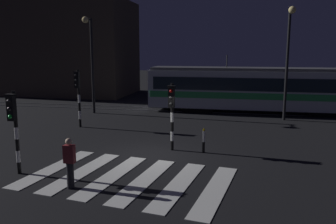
# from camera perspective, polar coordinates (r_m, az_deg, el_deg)

# --- Properties ---
(ground_plane) EXTENTS (120.00, 120.00, 0.00)m
(ground_plane) POSITION_cam_1_polar(r_m,az_deg,el_deg) (15.32, -3.37, -7.15)
(ground_plane) COLOR black
(rail_near) EXTENTS (80.00, 0.12, 0.03)m
(rail_near) POSITION_cam_1_polar(r_m,az_deg,el_deg) (25.88, 2.86, 0.06)
(rail_near) COLOR #59595E
(rail_near) RESTS_ON ground
(rail_far) EXTENTS (80.00, 0.12, 0.03)m
(rail_far) POSITION_cam_1_polar(r_m,az_deg,el_deg) (27.27, 3.31, 0.58)
(rail_far) COLOR #59595E
(rail_far) RESTS_ON ground
(crosswalk_zebra) EXTENTS (7.65, 5.57, 0.02)m
(crosswalk_zebra) POSITION_cam_1_polar(r_m,az_deg,el_deg) (12.86, -6.48, -10.59)
(crosswalk_zebra) COLOR silver
(crosswalk_zebra) RESTS_ON ground
(traffic_light_corner_near_left) EXTENTS (0.36, 0.42, 3.09)m
(traffic_light_corner_near_left) POSITION_cam_1_polar(r_m,az_deg,el_deg) (13.76, -23.73, -1.25)
(traffic_light_corner_near_left) COLOR black
(traffic_light_corner_near_left) RESTS_ON ground
(traffic_light_corner_far_left) EXTENTS (0.36, 0.42, 3.39)m
(traffic_light_corner_far_left) POSITION_cam_1_polar(r_m,az_deg,el_deg) (21.05, -14.39, 3.54)
(traffic_light_corner_far_left) COLOR black
(traffic_light_corner_far_left) RESTS_ON ground
(traffic_light_median_centre) EXTENTS (0.36, 0.42, 3.06)m
(traffic_light_median_centre) POSITION_cam_1_polar(r_m,az_deg,el_deg) (15.65, 0.62, 0.84)
(traffic_light_median_centre) COLOR black
(traffic_light_median_centre) RESTS_ON ground
(street_lamp_trackside_right) EXTENTS (0.44, 1.21, 7.07)m
(street_lamp_trackside_right) POSITION_cam_1_polar(r_m,az_deg,el_deg) (23.47, 18.94, 9.48)
(street_lamp_trackside_right) COLOR black
(street_lamp_trackside_right) RESTS_ON ground
(street_lamp_trackside_left) EXTENTS (0.44, 1.21, 6.70)m
(street_lamp_trackside_left) POSITION_cam_1_polar(r_m,az_deg,el_deg) (25.31, -12.47, 9.34)
(street_lamp_trackside_left) COLOR black
(street_lamp_trackside_left) RESTS_ON ground
(tram) EXTENTS (16.09, 2.58, 4.15)m
(tram) POSITION_cam_1_polar(r_m,az_deg,el_deg) (26.10, 14.65, 3.67)
(tram) COLOR silver
(tram) RESTS_ON ground
(pedestrian_waiting_at_kerb) EXTENTS (0.36, 0.24, 1.71)m
(pedestrian_waiting_at_kerb) POSITION_cam_1_polar(r_m,az_deg,el_deg) (12.08, -15.65, -7.94)
(pedestrian_waiting_at_kerb) COLOR black
(pedestrian_waiting_at_kerb) RESTS_ON ground
(bollard_island_edge) EXTENTS (0.12, 0.12, 1.11)m
(bollard_island_edge) POSITION_cam_1_polar(r_m,az_deg,el_deg) (15.69, 5.80, -4.63)
(bollard_island_edge) COLOR black
(bollard_island_edge) RESTS_ON ground
(building_backdrop) EXTENTS (16.45, 8.00, 9.26)m
(building_backdrop) POSITION_cam_1_polar(r_m,az_deg,el_deg) (38.78, -18.28, 9.79)
(building_backdrop) COLOR #42382D
(building_backdrop) RESTS_ON ground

